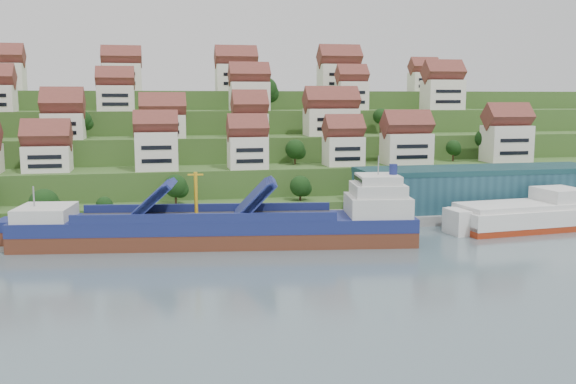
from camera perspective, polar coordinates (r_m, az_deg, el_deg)
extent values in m
plane|color=slate|center=(130.41, -0.37, -4.41)|extent=(300.00, 300.00, 0.00)
cube|color=gray|center=(149.41, 6.01, -2.38)|extent=(180.00, 14.00, 2.20)
cube|color=#2D4C1E|center=(213.83, -4.98, 1.13)|extent=(260.00, 128.00, 4.00)
cube|color=#2D4C1E|center=(218.35, -5.15, 2.21)|extent=(260.00, 118.00, 11.00)
cube|color=#2D4C1E|center=(225.92, -5.40, 3.30)|extent=(260.00, 102.00, 18.00)
cube|color=#2D4C1E|center=(233.57, -5.64, 4.33)|extent=(260.00, 86.00, 25.00)
cube|color=#2D4C1E|center=(242.32, -5.89, 5.18)|extent=(260.00, 68.00, 31.00)
cube|color=white|center=(167.25, -20.59, 2.80)|extent=(11.00, 8.57, 6.29)
cube|color=white|center=(162.32, -11.62, 3.58)|extent=(10.32, 7.03, 9.50)
cube|color=white|center=(163.41, -3.61, 3.51)|extent=(9.67, 7.62, 8.07)
cube|color=white|center=(171.07, 4.94, 3.64)|extent=(9.79, 7.73, 7.64)
cube|color=white|center=(176.84, 10.47, 3.80)|extent=(12.50, 8.26, 8.31)
cube|color=white|center=(190.21, 18.84, 4.08)|extent=(12.23, 8.31, 10.16)
cube|color=white|center=(180.02, -19.31, 5.54)|extent=(10.48, 8.98, 6.81)
cube|color=white|center=(178.36, -11.05, 5.74)|extent=(11.92, 7.90, 6.25)
cube|color=white|center=(179.89, -3.42, 5.94)|extent=(9.34, 8.56, 6.51)
cube|color=white|center=(186.60, 3.85, 6.21)|extent=(14.90, 8.36, 7.74)
cube|color=white|center=(195.09, -15.05, 8.04)|extent=(10.43, 7.30, 7.35)
cube|color=white|center=(195.45, -3.46, 8.48)|extent=(11.57, 7.79, 8.51)
cube|color=white|center=(205.02, 5.68, 8.50)|extent=(9.22, 7.14, 8.85)
cube|color=white|center=(214.38, 13.57, 8.38)|extent=(12.10, 8.47, 9.46)
cube|color=white|center=(218.42, -23.92, 9.32)|extent=(11.80, 8.03, 8.29)
cube|color=white|center=(212.74, -14.53, 9.84)|extent=(11.88, 7.51, 8.48)
cube|color=white|center=(213.77, -4.63, 10.08)|extent=(13.10, 8.15, 8.56)
cube|color=white|center=(221.14, 4.58, 10.07)|extent=(13.64, 8.73, 8.95)
cube|color=white|center=(235.82, 11.98, 9.53)|extent=(9.75, 7.05, 6.68)
ellipsoid|color=#163812|center=(156.15, 1.10, 0.53)|extent=(5.12, 5.12, 5.12)
ellipsoid|color=#163812|center=(152.36, -9.97, 0.53)|extent=(5.42, 5.42, 5.42)
ellipsoid|color=#163812|center=(187.74, 14.48, 3.85)|extent=(4.28, 4.28, 4.28)
ellipsoid|color=#163812|center=(191.94, 17.04, 4.56)|extent=(5.37, 5.37, 5.37)
ellipsoid|color=#163812|center=(172.91, 0.63, 3.83)|extent=(5.32, 5.32, 5.32)
ellipsoid|color=#163812|center=(196.44, 8.23, 6.69)|extent=(4.67, 4.67, 4.67)
ellipsoid|color=#163812|center=(185.67, -19.37, 5.72)|extent=(4.96, 4.96, 4.96)
ellipsoid|color=#163812|center=(183.62, -17.80, 6.12)|extent=(4.92, 4.92, 4.92)
ellipsoid|color=#163812|center=(200.82, -2.03, 9.10)|extent=(7.55, 7.55, 7.55)
ellipsoid|color=#163812|center=(209.33, 4.81, 8.67)|extent=(4.64, 4.64, 4.64)
ellipsoid|color=#163812|center=(208.67, 6.07, 8.42)|extent=(4.59, 4.59, 4.59)
ellipsoid|color=#163812|center=(147.23, -20.87, -0.97)|extent=(6.43, 6.43, 6.43)
ellipsoid|color=#163812|center=(145.89, -16.01, -1.11)|extent=(3.69, 3.69, 3.69)
cube|color=#204857|center=(162.82, 16.61, 0.38)|extent=(60.00, 15.00, 10.00)
cylinder|color=gray|center=(143.24, 5.89, -0.77)|extent=(0.16, 0.16, 8.00)
cube|color=maroon|center=(142.89, 6.15, 0.66)|extent=(1.20, 0.05, 0.80)
cube|color=white|center=(141.64, -23.35, -3.21)|extent=(2.40, 2.20, 2.20)
cube|color=#5C2D1C|center=(128.17, -6.31, -4.23)|extent=(79.06, 22.90, 5.01)
cube|color=navy|center=(127.49, -6.33, -2.78)|extent=(79.08, 23.02, 2.60)
cube|color=silver|center=(132.71, -20.77, -1.74)|extent=(11.53, 12.72, 2.60)
cube|color=#262628|center=(127.35, -7.24, -2.21)|extent=(51.03, 17.17, 0.30)
cube|color=navy|center=(127.92, -12.21, -0.74)|extent=(8.99, 12.01, 6.93)
cube|color=navy|center=(126.54, -3.19, -0.66)|extent=(8.61, 11.95, 7.32)
cylinder|color=yellow|center=(126.76, -8.18, -0.26)|extent=(0.79, 0.79, 9.02)
cube|color=silver|center=(129.47, 7.97, -1.20)|extent=(13.51, 13.00, 4.01)
cube|color=silver|center=(128.98, 8.00, 0.21)|extent=(11.36, 11.53, 2.50)
cube|color=silver|center=(128.70, 8.02, 1.14)|extent=(9.20, 10.05, 1.80)
cylinder|color=navy|center=(129.13, 9.34, 1.98)|extent=(1.81, 1.81, 2.20)
cube|color=maroon|center=(151.91, 20.43, -2.85)|extent=(34.11, 15.21, 2.87)
cube|color=white|center=(151.47, 20.47, -1.95)|extent=(34.13, 15.33, 3.53)
cube|color=white|center=(151.11, 20.52, -1.13)|extent=(32.35, 13.85, 1.32)
cube|color=white|center=(156.02, 22.96, -0.28)|extent=(9.71, 10.50, 3.31)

